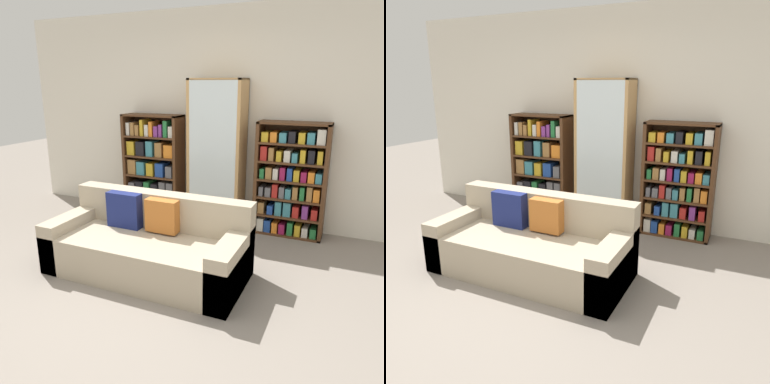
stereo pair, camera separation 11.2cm
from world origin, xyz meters
TOP-DOWN VIEW (x-y plane):
  - ground_plane at (0.00, 0.00)m, footprint 16.00×16.00m
  - wall_back at (0.00, 2.43)m, footprint 6.01×0.06m
  - couch at (-0.14, 0.69)m, footprint 1.92×0.84m
  - bookshelf_left at (-0.92, 2.23)m, footprint 0.82×0.32m
  - display_cabinet at (0.01, 2.21)m, footprint 0.69×0.36m
  - bookshelf_right at (0.94, 2.23)m, footprint 0.83×0.32m
  - wine_bottle at (0.35, 1.44)m, footprint 0.08×0.08m

SIDE VIEW (x-z plane):
  - ground_plane at x=0.00m, z-range 0.00..0.00m
  - wine_bottle at x=0.35m, z-range -0.03..0.31m
  - couch at x=-0.14m, z-range -0.10..0.64m
  - bookshelf_right at x=0.94m, z-range -0.02..1.35m
  - bookshelf_left at x=-0.92m, z-range -0.02..1.37m
  - display_cabinet at x=0.01m, z-range -0.01..1.85m
  - wall_back at x=0.00m, z-range 0.00..2.70m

